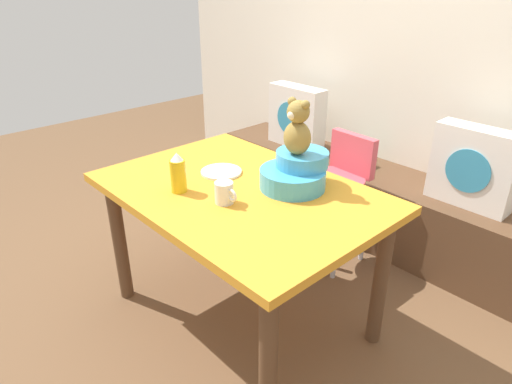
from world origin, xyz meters
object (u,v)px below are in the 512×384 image
(teddy_bear, at_px, (298,129))
(coffee_mug, at_px, (225,193))
(book_stack, at_px, (357,160))
(dinner_plate_near, at_px, (221,172))
(dining_table, at_px, (240,209))
(highchair, at_px, (337,183))
(infant_seat_teal, at_px, (296,172))
(pillow_floral_left, at_px, (296,117))
(pillow_floral_right, at_px, (474,168))
(ketchup_bottle, at_px, (178,173))

(teddy_bear, relative_size, coffee_mug, 2.08)
(book_stack, distance_m, dinner_plate_near, 1.18)
(dining_table, relative_size, highchair, 1.65)
(book_stack, relative_size, infant_seat_teal, 0.61)
(pillow_floral_left, xyz_separation_m, dining_table, (0.73, -1.18, -0.04))
(dining_table, relative_size, dinner_plate_near, 6.53)
(highchair, bearing_deg, coffee_mug, -84.67)
(pillow_floral_right, xyz_separation_m, ketchup_bottle, (-0.73, -1.40, 0.15))
(pillow_floral_left, bearing_deg, dinner_plate_near, -64.69)
(highchair, bearing_deg, book_stack, 111.35)
(pillow_floral_left, bearing_deg, book_stack, 2.22)
(coffee_mug, bearing_deg, dining_table, 113.83)
(dining_table, distance_m, dinner_plate_near, 0.23)
(book_stack, height_order, infant_seat_teal, infant_seat_teal)
(ketchup_bottle, xyz_separation_m, coffee_mug, (0.23, 0.08, -0.04))
(book_stack, bearing_deg, highchair, -68.65)
(pillow_floral_left, height_order, dining_table, pillow_floral_left)
(pillow_floral_right, distance_m, book_stack, 0.78)
(pillow_floral_right, bearing_deg, highchair, -144.60)
(teddy_bear, bearing_deg, book_stack, 109.21)
(highchair, distance_m, infant_seat_teal, 0.66)
(book_stack, height_order, coffee_mug, coffee_mug)
(dining_table, distance_m, teddy_bear, 0.46)
(teddy_bear, bearing_deg, dining_table, -127.19)
(dining_table, height_order, highchair, highchair)
(pillow_floral_left, xyz_separation_m, pillow_floral_right, (1.29, 0.00, 0.00))
(dining_table, xyz_separation_m, ketchup_bottle, (-0.17, -0.22, 0.19))
(ketchup_bottle, height_order, coffee_mug, ketchup_bottle)
(book_stack, xyz_separation_m, teddy_bear, (0.35, -1.00, 0.53))
(coffee_mug, bearing_deg, teddy_bear, 74.79)
(book_stack, bearing_deg, dinner_plate_near, -90.23)
(coffee_mug, bearing_deg, pillow_floral_left, 121.04)
(book_stack, relative_size, teddy_bear, 0.80)
(dinner_plate_near, bearing_deg, coffee_mug, -36.10)
(book_stack, relative_size, coffee_mug, 1.67)
(pillow_floral_left, xyz_separation_m, book_stack, (0.54, 0.02, -0.19))
(pillow_floral_right, bearing_deg, ketchup_bottle, -117.52)
(ketchup_bottle, distance_m, dinner_plate_near, 0.28)
(pillow_floral_left, bearing_deg, coffee_mug, -58.96)
(dinner_plate_near, bearing_deg, ketchup_bottle, -83.07)
(pillow_floral_left, height_order, highchair, pillow_floral_left)
(infant_seat_teal, height_order, coffee_mug, infant_seat_teal)
(book_stack, xyz_separation_m, infant_seat_teal, (0.35, -1.00, 0.32))
(pillow_floral_right, bearing_deg, dinner_plate_near, -123.95)
(book_stack, height_order, highchair, highchair)
(pillow_floral_left, bearing_deg, pillow_floral_right, 0.00)
(highchair, distance_m, ketchup_bottle, 1.04)
(dining_table, distance_m, ketchup_bottle, 0.33)
(dinner_plate_near, bearing_deg, book_stack, 89.77)
(coffee_mug, bearing_deg, infant_seat_teal, 74.81)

